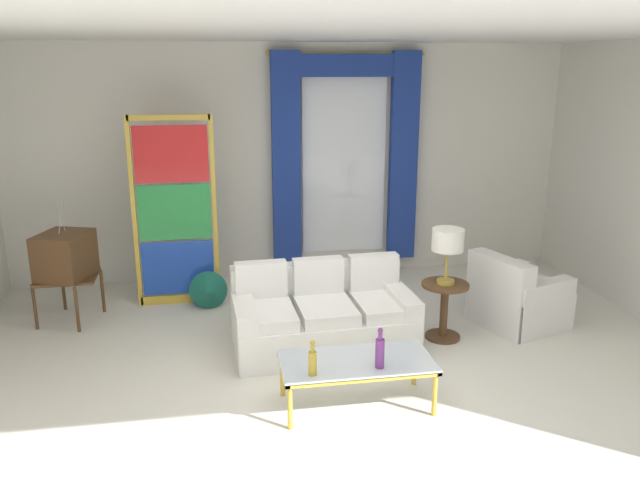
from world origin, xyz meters
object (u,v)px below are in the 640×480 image
at_px(vintage_tv, 65,257).
at_px(bottle_blue_decanter, 313,361).
at_px(peacock_figurine, 208,292).
at_px(coffee_table, 357,364).
at_px(armchair_white, 515,300).
at_px(stained_glass_divider, 175,216).
at_px(bottle_crystal_tall, 380,351).
at_px(round_side_table, 444,306).
at_px(couch_white_long, 322,316).
at_px(table_lamp_brass, 448,242).

bearing_deg(vintage_tv, bottle_blue_decanter, -47.03).
relative_size(bottle_blue_decanter, peacock_figurine, 0.48).
xyz_separation_m(coffee_table, armchair_white, (2.06, 1.35, -0.08)).
relative_size(vintage_tv, stained_glass_divider, 0.61).
height_order(coffee_table, bottle_crystal_tall, bottle_crystal_tall).
bearing_deg(vintage_tv, stained_glass_divider, 16.37).
distance_m(coffee_table, armchair_white, 2.47).
relative_size(coffee_table, round_side_table, 2.09).
xyz_separation_m(peacock_figurine, round_side_table, (2.38, -1.18, 0.14)).
relative_size(vintage_tv, round_side_table, 2.26).
height_order(stained_glass_divider, round_side_table, stained_glass_divider).
bearing_deg(bottle_blue_decanter, bottle_crystal_tall, 3.25).
bearing_deg(stained_glass_divider, couch_white_long, -44.44).
relative_size(armchair_white, stained_glass_divider, 0.47).
xyz_separation_m(stained_glass_divider, peacock_figurine, (0.34, -0.30, -0.84)).
relative_size(bottle_crystal_tall, peacock_figurine, 0.57).
distance_m(bottle_crystal_tall, table_lamp_brass, 1.74).
bearing_deg(round_side_table, bottle_blue_decanter, -139.63).
xyz_separation_m(coffee_table, peacock_figurine, (-1.20, 2.34, -0.15)).
relative_size(couch_white_long, coffee_table, 1.44).
relative_size(peacock_figurine, round_side_table, 1.01).
bearing_deg(coffee_table, bottle_blue_decanter, -154.77).
distance_m(peacock_figurine, table_lamp_brass, 2.78).
distance_m(bottle_blue_decanter, round_side_table, 2.08).
relative_size(round_side_table, table_lamp_brass, 1.04).
bearing_deg(table_lamp_brass, bottle_crystal_tall, -128.28).
xyz_separation_m(vintage_tv, stained_glass_divider, (1.16, 0.34, 0.33)).
relative_size(peacock_figurine, table_lamp_brass, 1.05).
xyz_separation_m(bottle_blue_decanter, table_lamp_brass, (1.58, 1.34, 0.50)).
bearing_deg(couch_white_long, table_lamp_brass, -2.18).
xyz_separation_m(bottle_crystal_tall, vintage_tv, (-2.85, 2.45, 0.18)).
bearing_deg(table_lamp_brass, couch_white_long, 177.82).
height_order(couch_white_long, bottle_crystal_tall, couch_white_long).
bearing_deg(bottle_crystal_tall, couch_white_long, 99.55).
distance_m(coffee_table, table_lamp_brass, 1.78).
distance_m(couch_white_long, coffee_table, 1.21).
distance_m(coffee_table, bottle_blue_decanter, 0.46).
distance_m(coffee_table, round_side_table, 1.65).
bearing_deg(bottle_blue_decanter, round_side_table, 40.37).
xyz_separation_m(coffee_table, bottle_blue_decanter, (-0.39, -0.19, 0.15)).
height_order(bottle_blue_decanter, table_lamp_brass, table_lamp_brass).
relative_size(bottle_blue_decanter, round_side_table, 0.48).
xyz_separation_m(bottle_blue_decanter, peacock_figurine, (-0.81, 2.52, -0.30)).
distance_m(armchair_white, peacock_figurine, 3.41).
bearing_deg(stained_glass_divider, vintage_tv, -163.63).
height_order(couch_white_long, coffee_table, couch_white_long).
bearing_deg(bottle_crystal_tall, table_lamp_brass, 51.72).
height_order(coffee_table, round_side_table, round_side_table).
distance_m(vintage_tv, stained_glass_divider, 1.26).
height_order(vintage_tv, round_side_table, vintage_tv).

